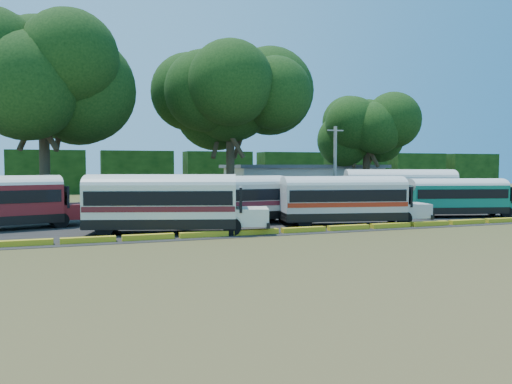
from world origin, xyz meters
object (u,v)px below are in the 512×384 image
object	(u,v)px
bus_cream_west	(166,200)
bus_white_red	(346,197)
bus_teal	(459,195)
tree_west	(43,71)

from	to	relation	value
bus_cream_west	bus_white_red	xyz separation A→B (m)	(11.83, 0.15, -0.11)
bus_teal	tree_west	size ratio (longest dim) A/B	0.59
bus_white_red	tree_west	size ratio (longest dim) A/B	0.65
bus_teal	tree_west	xyz separation A→B (m)	(-29.70, 12.37, 9.65)
bus_white_red	tree_west	distance (m)	25.49
bus_cream_west	tree_west	world-z (taller)	tree_west
bus_white_red	bus_teal	distance (m)	10.77
bus_white_red	tree_west	world-z (taller)	tree_west
bus_cream_west	bus_white_red	world-z (taller)	bus_cream_west
bus_white_red	bus_teal	world-z (taller)	bus_white_red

